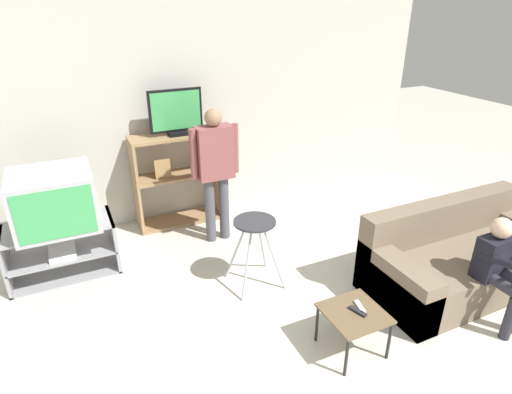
{
  "coord_description": "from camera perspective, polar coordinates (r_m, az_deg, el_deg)",
  "views": [
    {
      "loc": [
        -1.38,
        -0.95,
        2.49
      ],
      "look_at": [
        0.06,
        2.12,
        0.9
      ],
      "focal_mm": 30.0,
      "sensor_mm": 36.0,
      "label": 1
    }
  ],
  "objects": [
    {
      "name": "wall_back",
      "position": [
        5.17,
        -9.15,
        11.49
      ],
      "size": [
        6.4,
        0.06,
        2.6
      ],
      "color": "beige",
      "rests_on": "ground_plane"
    },
    {
      "name": "tv_stand",
      "position": [
        4.59,
        -24.42,
        -6.46
      ],
      "size": [
        1.0,
        0.51,
        0.53
      ],
      "color": "#939399",
      "rests_on": "ground_plane"
    },
    {
      "name": "television_main",
      "position": [
        4.34,
        -25.33,
        -0.37
      ],
      "size": [
        0.72,
        0.66,
        0.54
      ],
      "color": "#B2B2B7",
      "rests_on": "tv_stand"
    },
    {
      "name": "media_shelf",
      "position": [
        5.1,
        -10.41,
        2.44
      ],
      "size": [
        1.01,
        0.37,
        1.09
      ],
      "color": "#9E7A51",
      "rests_on": "ground_plane"
    },
    {
      "name": "television_flat",
      "position": [
        4.86,
        -10.64,
        10.92
      ],
      "size": [
        0.59,
        0.2,
        0.5
      ],
      "color": "black",
      "rests_on": "media_shelf"
    },
    {
      "name": "folding_stool",
      "position": [
        3.89,
        -0.18,
        -4.68
      ],
      "size": [
        0.46,
        0.43,
        0.68
      ],
      "color": "#B7B7BC",
      "rests_on": "ground_plane"
    },
    {
      "name": "snack_table",
      "position": [
        3.41,
        12.93,
        -15.29
      ],
      "size": [
        0.43,
        0.43,
        0.36
      ],
      "color": "brown",
      "rests_on": "ground_plane"
    },
    {
      "name": "remote_control_black",
      "position": [
        3.38,
        13.39,
        -14.59
      ],
      "size": [
        0.08,
        0.15,
        0.02
      ],
      "primitive_type": "cube",
      "rotation": [
        0.0,
        0.0,
        0.31
      ],
      "color": "#232328",
      "rests_on": "snack_table"
    },
    {
      "name": "remote_control_white",
      "position": [
        3.42,
        13.68,
        -14.04
      ],
      "size": [
        0.07,
        0.15,
        0.02
      ],
      "primitive_type": "cube",
      "rotation": [
        0.0,
        0.0,
        -0.23
      ],
      "color": "silver",
      "rests_on": "snack_table"
    },
    {
      "name": "couch",
      "position": [
        4.48,
        25.51,
        -7.47
      ],
      "size": [
        1.85,
        0.84,
        0.76
      ],
      "color": "#756651",
      "rests_on": "ground_plane"
    },
    {
      "name": "person_standing_adult",
      "position": [
        4.53,
        -5.46,
        4.35
      ],
      "size": [
        0.53,
        0.2,
        1.49
      ],
      "color": "#4C4C56",
      "rests_on": "ground_plane"
    },
    {
      "name": "person_seated_child",
      "position": [
        3.99,
        29.95,
        -7.85
      ],
      "size": [
        0.33,
        0.43,
        0.93
      ],
      "color": "#2D2D38",
      "rests_on": "ground_plane"
    }
  ]
}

